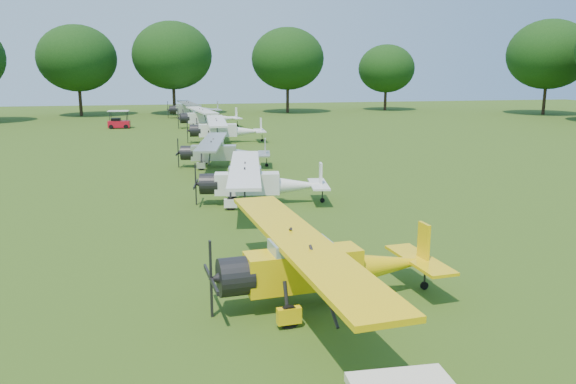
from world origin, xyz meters
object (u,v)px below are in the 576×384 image
aircraft_2 (321,261)px  aircraft_6 (207,116)px  golf_cart (119,122)px  aircraft_3 (257,180)px  aircraft_5 (224,128)px  aircraft_4 (221,150)px  aircraft_7 (192,108)px

aircraft_2 → aircraft_6: size_ratio=0.95×
golf_cart → aircraft_2: bearing=-76.7°
aircraft_3 → aircraft_5: (0.80, 23.33, 0.09)m
aircraft_5 → aircraft_6: bearing=95.2°
aircraft_4 → aircraft_7: (0.09, 39.17, 0.17)m
golf_cart → aircraft_6: bearing=-4.3°
aircraft_3 → aircraft_6: 36.53m
aircraft_3 → aircraft_5: 23.34m
aircraft_6 → aircraft_2: bearing=-98.1°
aircraft_4 → aircraft_6: bearing=97.5°
aircraft_3 → golf_cart: bearing=112.0°
aircraft_6 → golf_cart: 9.57m
aircraft_3 → golf_cart: aircraft_3 is taller
aircraft_3 → golf_cart: size_ratio=4.36×
aircraft_2 → aircraft_3: size_ratio=1.03×
aircraft_6 → aircraft_5: bearing=-95.5°
aircraft_5 → golf_cart: size_ratio=4.69×
aircraft_3 → aircraft_7: 49.83m
aircraft_4 → aircraft_6: size_ratio=0.88×
aircraft_4 → aircraft_7: 39.17m
golf_cart → aircraft_3: bearing=-73.3°
aircraft_3 → golf_cart: 38.85m
aircraft_4 → aircraft_5: (1.49, 12.66, 0.14)m
aircraft_2 → aircraft_5: (0.98, 35.21, 0.05)m
aircraft_2 → aircraft_4: aircraft_2 is taller
aircraft_5 → golf_cart: bearing=127.7°
aircraft_4 → aircraft_6: 25.89m
aircraft_3 → aircraft_5: bearing=96.5°
aircraft_6 → golf_cart: size_ratio=4.75×
aircraft_2 → aircraft_6: aircraft_6 is taller
aircraft_6 → golf_cart: aircraft_6 is taller
aircraft_2 → aircraft_7: size_ratio=0.94×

